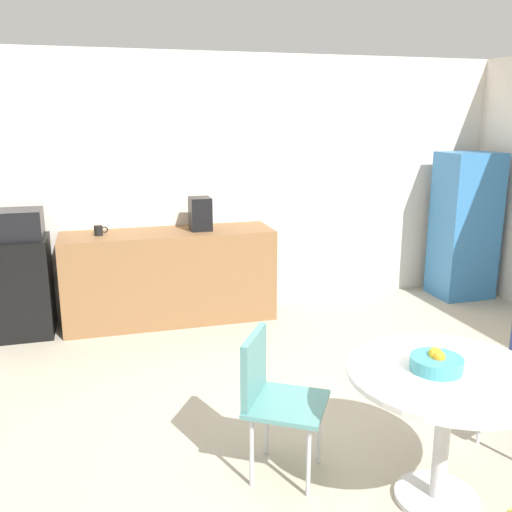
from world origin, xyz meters
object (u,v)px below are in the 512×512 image
mini_fridge (21,287)px  chair_teal (270,388)px  microwave (14,224)px  mug_white (99,230)px  locker_cabinet (465,226)px  round_table (445,399)px  coffee_maker (200,214)px  fruit_bowl (436,362)px

mini_fridge → chair_teal: mini_fridge is taller
microwave → mug_white: bearing=-0.4°
microwave → locker_cabinet: (4.63, -0.10, -0.24)m
locker_cabinet → round_table: size_ratio=1.60×
mug_white → round_table: bearing=-62.3°
round_table → mug_white: 3.55m
chair_teal → coffee_maker: size_ratio=2.59×
coffee_maker → fruit_bowl: bearing=-78.5°
mini_fridge → coffee_maker: size_ratio=2.85×
chair_teal → coffee_maker: (0.10, 2.64, 0.54)m
fruit_bowl → coffee_maker: size_ratio=0.82×
microwave → mug_white: (0.73, -0.00, -0.09)m
microwave → mug_white: microwave is taller
round_table → fruit_bowl: bearing=149.8°
mug_white → mini_fridge: bearing=179.6°
microwave → fruit_bowl: bearing=-53.2°
locker_cabinet → mug_white: 3.91m
coffee_maker → microwave: bearing=180.0°
chair_teal → round_table: bearing=-32.0°
locker_cabinet → fruit_bowl: size_ratio=6.12×
round_table → microwave: bearing=127.1°
round_table → mug_white: size_ratio=7.80×
fruit_bowl → locker_cabinet: bearing=52.4°
round_table → coffee_maker: bearing=102.2°
locker_cabinet → coffee_maker: size_ratio=5.02×
chair_teal → locker_cabinet: bearing=39.9°
round_table → mug_white: (-1.64, 3.13, 0.36)m
fruit_bowl → mini_fridge: bearing=126.8°
mini_fridge → mug_white: bearing=-0.4°
microwave → fruit_bowl: microwave is taller
locker_cabinet → round_table: 3.79m
mini_fridge → round_table: size_ratio=0.91×
mini_fridge → coffee_maker: bearing=0.0°
locker_cabinet → fruit_bowl: (-2.31, -3.00, -0.02)m
microwave → round_table: (2.37, -3.13, -0.45)m
mini_fridge → microwave: size_ratio=1.90×
mini_fridge → coffee_maker: 1.79m
coffee_maker → chair_teal: bearing=-92.2°
mini_fridge → chair_teal: 3.08m
round_table → fruit_bowl: (-0.05, 0.03, 0.20)m
chair_teal → fruit_bowl: size_ratio=3.16×
locker_cabinet → chair_teal: locker_cabinet is taller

